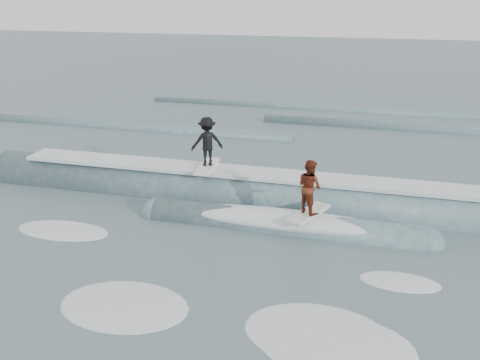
# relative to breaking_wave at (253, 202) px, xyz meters

# --- Properties ---
(ground) EXTENTS (160.00, 160.00, 0.00)m
(ground) POSITION_rel_breaking_wave_xyz_m (-0.31, -4.95, -0.04)
(ground) COLOR #425960
(ground) RESTS_ON ground
(breaking_wave) EXTENTS (22.97, 3.82, 2.08)m
(breaking_wave) POSITION_rel_breaking_wave_xyz_m (0.00, 0.00, 0.00)
(breaking_wave) COLOR #395A61
(breaking_wave) RESTS_ON ground
(surfer_black) EXTENTS (1.37, 2.04, 1.93)m
(surfer_black) POSITION_rel_breaking_wave_xyz_m (-1.86, 0.38, 2.02)
(surfer_black) COLOR white
(surfer_black) RESTS_ON ground
(surfer_red) EXTENTS (1.24, 2.06, 1.85)m
(surfer_red) POSITION_rel_breaking_wave_xyz_m (2.31, -1.82, 1.41)
(surfer_red) COLOR silver
(surfer_red) RESTS_ON ground
(whitewater) EXTENTS (13.00, 5.61, 0.10)m
(whitewater) POSITION_rel_breaking_wave_xyz_m (0.96, -6.44, -0.04)
(whitewater) COLOR white
(whitewater) RESTS_ON ground
(far_swells) EXTENTS (41.59, 8.65, 0.80)m
(far_swells) POSITION_rel_breaking_wave_xyz_m (-0.14, 12.70, -0.04)
(far_swells) COLOR #395A61
(far_swells) RESTS_ON ground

